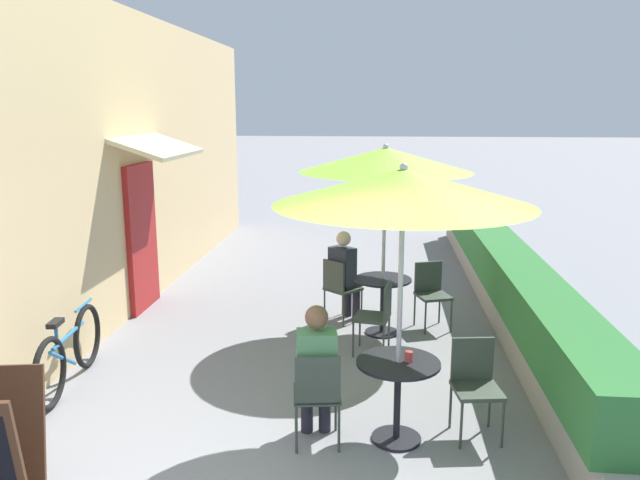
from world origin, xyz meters
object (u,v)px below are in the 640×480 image
at_px(patio_table_mid, 383,295).
at_px(patio_umbrella_mid, 386,160).
at_px(coffee_cup_near, 409,357).
at_px(cafe_chair_mid_right, 339,285).
at_px(bicycle_leaning, 70,352).
at_px(seated_patron_mid_right, 345,271).
at_px(patio_table_near, 398,385).
at_px(patio_umbrella_near, 403,187).
at_px(cafe_chair_mid_left, 431,290).
at_px(cafe_chair_near_right, 317,391).
at_px(seated_patron_near_right, 316,367).
at_px(cafe_chair_near_left, 475,380).
at_px(cafe_chair_mid_back, 378,312).

xyz_separation_m(patio_table_mid, patio_umbrella_mid, (0.00, 0.00, 1.73)).
bearing_deg(coffee_cup_near, cafe_chair_mid_right, 104.68).
bearing_deg(bicycle_leaning, seated_patron_mid_right, 35.08).
distance_m(patio_table_mid, cafe_chair_mid_right, 0.71).
xyz_separation_m(patio_table_near, patio_umbrella_near, (0.00, 0.00, 1.73)).
relative_size(patio_umbrella_near, cafe_chair_mid_left, 2.81).
distance_m(coffee_cup_near, cafe_chair_mid_right, 3.16).
height_order(cafe_chair_near_right, bicycle_leaning, cafe_chair_near_right).
xyz_separation_m(patio_umbrella_near, seated_patron_near_right, (-0.70, -0.07, -1.56)).
bearing_deg(cafe_chair_near_right, cafe_chair_near_left, 6.20).
relative_size(seated_patron_near_right, seated_patron_mid_right, 1.00).
xyz_separation_m(seated_patron_near_right, bicycle_leaning, (-2.68, 0.84, -0.31)).
distance_m(patio_table_near, cafe_chair_near_left, 0.71).
bearing_deg(coffee_cup_near, seated_patron_mid_right, 103.04).
xyz_separation_m(patio_table_near, coffee_cup_near, (0.09, 0.01, 0.26)).
height_order(cafe_chair_near_right, coffee_cup_near, cafe_chair_near_right).
xyz_separation_m(coffee_cup_near, bicycle_leaning, (-3.47, 0.77, -0.41)).
bearing_deg(patio_umbrella_near, bicycle_leaning, 167.11).
bearing_deg(cafe_chair_near_right, patio_table_mid, 70.41).
distance_m(cafe_chair_mid_right, seated_patron_mid_right, 0.20).
distance_m(seated_patron_near_right, seated_patron_mid_right, 3.20).
relative_size(patio_umbrella_mid, cafe_chair_mid_back, 2.81).
distance_m(cafe_chair_near_right, coffee_cup_near, 0.84).
bearing_deg(cafe_chair_near_right, patio_umbrella_near, 6.20).
distance_m(coffee_cup_near, patio_umbrella_mid, 3.03).
height_order(cafe_chair_mid_back, bicycle_leaning, cafe_chair_mid_back).
relative_size(coffee_cup_near, bicycle_leaning, 0.05).
distance_m(cafe_chair_near_left, cafe_chair_mid_left, 2.79).
xyz_separation_m(cafe_chair_near_right, cafe_chair_mid_back, (0.51, 2.12, 0.00)).
xyz_separation_m(seated_patron_near_right, cafe_chair_mid_left, (1.22, 3.03, -0.17)).
distance_m(seated_patron_near_right, patio_table_mid, 2.79).
distance_m(patio_table_near, cafe_chair_near_right, 0.71).
bearing_deg(cafe_chair_mid_left, seated_patron_near_right, 48.67).
xyz_separation_m(cafe_chair_near_left, seated_patron_mid_right, (-1.32, 2.96, 0.17)).
distance_m(patio_table_near, patio_umbrella_mid, 3.17).
bearing_deg(coffee_cup_near, patio_umbrella_near, -173.99).
relative_size(patio_umbrella_mid, bicycle_leaning, 1.42).
distance_m(patio_table_mid, cafe_chair_mid_back, 0.71).
relative_size(patio_table_near, cafe_chair_mid_left, 0.85).
height_order(coffee_cup_near, cafe_chair_mid_back, cafe_chair_mid_back).
distance_m(cafe_chair_mid_left, cafe_chair_mid_right, 1.23).
relative_size(patio_table_near, cafe_chair_mid_back, 0.85).
relative_size(seated_patron_near_right, cafe_chair_mid_right, 1.44).
relative_size(patio_umbrella_near, seated_patron_near_right, 1.95).
distance_m(patio_table_mid, bicycle_leaning, 3.76).
xyz_separation_m(patio_umbrella_mid, cafe_chair_mid_left, (0.64, 0.31, -1.73)).
distance_m(seated_patron_near_right, cafe_chair_mid_back, 2.09).
xyz_separation_m(cafe_chair_mid_left, cafe_chair_mid_back, (-0.69, -1.01, 0.00)).
bearing_deg(patio_umbrella_mid, seated_patron_mid_right, 136.58).
bearing_deg(cafe_chair_mid_left, cafe_chair_mid_right, -23.80).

